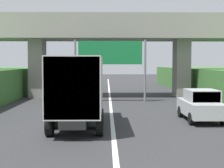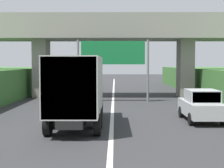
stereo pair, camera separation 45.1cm
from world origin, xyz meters
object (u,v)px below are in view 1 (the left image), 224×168
overhead_highway_sign (110,56)px  truck_blue (79,88)px  car_silver (201,105)px  truck_white (73,73)px

overhead_highway_sign → truck_blue: overhead_highway_sign is taller
overhead_highway_sign → car_silver: 10.98m
overhead_highway_sign → car_silver: overhead_highway_sign is taller
truck_blue → truck_white: bearing=96.2°
car_silver → truck_blue: bearing=-167.1°
truck_blue → overhead_highway_sign: bearing=81.3°
overhead_highway_sign → truck_white: (-4.77, 17.57, -1.78)m
overhead_highway_sign → car_silver: size_ratio=1.43×
overhead_highway_sign → truck_white: bearing=105.2°
overhead_highway_sign → truck_blue: size_ratio=0.81×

